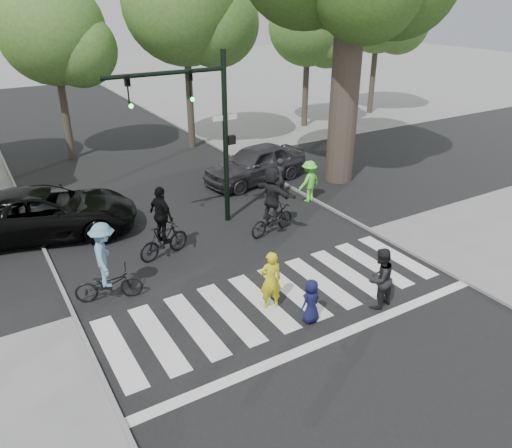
{
  "coord_description": "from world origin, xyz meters",
  "views": [
    {
      "loc": [
        -6.49,
        -8.65,
        7.69
      ],
      "look_at": [
        0.5,
        3.0,
        1.3
      ],
      "focal_mm": 35.0,
      "sensor_mm": 36.0,
      "label": 1
    }
  ],
  "objects": [
    {
      "name": "car_grey",
      "position": [
        4.21,
        9.21,
        0.82
      ],
      "size": [
        5.02,
        2.62,
        1.63
      ],
      "primitive_type": "imported",
      "rotation": [
        0.0,
        0.0,
        -1.42
      ],
      "color": "#39383D",
      "rests_on": "ground"
    },
    {
      "name": "bg_tree_5",
      "position": [
        18.27,
        16.69,
        6.36
      ],
      "size": [
        5.67,
        5.4,
        9.3
      ],
      "color": "brown",
      "rests_on": "ground"
    },
    {
      "name": "pedestrian_woman",
      "position": [
        -0.44,
        0.7,
        0.83
      ],
      "size": [
        0.68,
        0.52,
        1.66
      ],
      "primitive_type": "imported",
      "rotation": [
        0.0,
        0.0,
        2.92
      ],
      "color": "yellow",
      "rests_on": "ground"
    },
    {
      "name": "road_cross",
      "position": [
        0.0,
        8.0,
        0.01
      ],
      "size": [
        70.0,
        10.0,
        0.01
      ],
      "primitive_type": "cube",
      "color": "black",
      "rests_on": "ground"
    },
    {
      "name": "ground",
      "position": [
        0.0,
        0.0,
        0.0
      ],
      "size": [
        120.0,
        120.0,
        0.0
      ],
      "primitive_type": "plane",
      "color": "gray",
      "rests_on": "ground"
    },
    {
      "name": "curb_right",
      "position": [
        5.05,
        5.0,
        0.05
      ],
      "size": [
        0.1,
        70.0,
        0.1
      ],
      "primitive_type": "cube",
      "color": "gray",
      "rests_on": "ground"
    },
    {
      "name": "bg_tree_3",
      "position": [
        4.31,
        15.27,
        6.94
      ],
      "size": [
        6.3,
        6.0,
        10.2
      ],
      "color": "brown",
      "rests_on": "ground"
    },
    {
      "name": "bystander_dark",
      "position": [
        4.14,
        7.23,
        0.8
      ],
      "size": [
        0.59,
        0.4,
        1.61
      ],
      "primitive_type": "imported",
      "rotation": [
        0.0,
        0.0,
        3.16
      ],
      "color": "black",
      "rests_on": "ground"
    },
    {
      "name": "bg_tree_4",
      "position": [
        12.23,
        16.12,
        5.64
      ],
      "size": [
        4.83,
        4.6,
        8.15
      ],
      "color": "brown",
      "rests_on": "ground"
    },
    {
      "name": "cyclist_left",
      "position": [
        -3.99,
        3.28,
        0.99
      ],
      "size": [
        1.9,
        1.31,
        2.28
      ],
      "color": "black",
      "rests_on": "ground"
    },
    {
      "name": "cyclist_right",
      "position": [
        2.03,
        4.48,
        1.08
      ],
      "size": [
        2.01,
        1.86,
        2.42
      ],
      "color": "black",
      "rests_on": "ground"
    },
    {
      "name": "curb_left",
      "position": [
        -5.05,
        5.0,
        0.05
      ],
      "size": [
        0.1,
        70.0,
        0.1
      ],
      "primitive_type": "cube",
      "color": "gray",
      "rests_on": "ground"
    },
    {
      "name": "car_suv",
      "position": [
        -4.65,
        8.31,
        0.83
      ],
      "size": [
        6.53,
        4.32,
        1.67
      ],
      "primitive_type": "imported",
      "rotation": [
        0.0,
        0.0,
        1.29
      ],
      "color": "black",
      "rests_on": "ground"
    },
    {
      "name": "crosswalk",
      "position": [
        0.0,
        0.66,
        0.01
      ],
      "size": [
        10.0,
        3.85,
        0.01
      ],
      "color": "silver",
      "rests_on": "ground"
    },
    {
      "name": "cyclist_mid",
      "position": [
        -1.8,
        4.81,
        0.97
      ],
      "size": [
        1.87,
        1.17,
        2.35
      ],
      "color": "black",
      "rests_on": "ground"
    },
    {
      "name": "pedestrian_child",
      "position": [
        0.1,
        -0.36,
        0.6
      ],
      "size": [
        0.64,
        0.47,
        1.2
      ],
      "primitive_type": "imported",
      "rotation": [
        0.0,
        0.0,
        3.29
      ],
      "color": "#13153E",
      "rests_on": "ground"
    },
    {
      "name": "bystander_hivis",
      "position": [
        4.86,
        6.19,
        0.83
      ],
      "size": [
        1.19,
        0.85,
        1.67
      ],
      "primitive_type": "imported",
      "rotation": [
        0.0,
        0.0,
        3.37
      ],
      "color": "#6CFF43",
      "rests_on": "ground"
    },
    {
      "name": "pedestrian_adult",
      "position": [
        2.04,
        -0.73,
        0.86
      ],
      "size": [
        0.94,
        0.79,
        1.71
      ],
      "primitive_type": "imported",
      "rotation": [
        0.0,
        0.0,
        3.32
      ],
      "color": "black",
      "rests_on": "ground"
    },
    {
      "name": "traffic_signal",
      "position": [
        0.35,
        6.2,
        3.9
      ],
      "size": [
        4.45,
        0.29,
        6.0
      ],
      "color": "black",
      "rests_on": "ground"
    },
    {
      "name": "bg_tree_2",
      "position": [
        -1.76,
        16.62,
        5.78
      ],
      "size": [
        5.04,
        4.8,
        8.4
      ],
      "color": "brown",
      "rests_on": "ground"
    },
    {
      "name": "road_stem",
      "position": [
        0.0,
        5.0,
        0.01
      ],
      "size": [
        10.0,
        70.0,
        0.01
      ],
      "primitive_type": "cube",
      "color": "black",
      "rests_on": "ground"
    }
  ]
}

